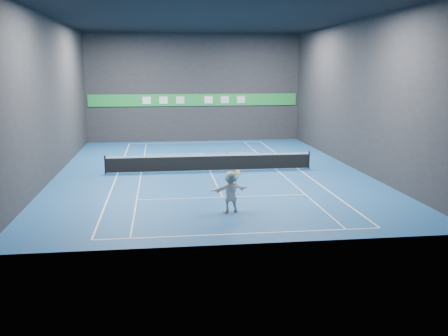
{
  "coord_description": "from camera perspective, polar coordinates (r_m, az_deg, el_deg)",
  "views": [
    {
      "loc": [
        -2.91,
        -29.55,
        6.09
      ],
      "look_at": [
        0.02,
        -6.71,
        1.5
      ],
      "focal_mm": 40.0,
      "sensor_mm": 36.0,
      "label": 1
    }
  ],
  "objects": [
    {
      "name": "wall_right",
      "position": [
        31.9,
        14.78,
        8.05
      ],
      "size": [
        0.1,
        26.0,
        9.0
      ],
      "primitive_type": "cube",
      "color": "#262629",
      "rests_on": "ground"
    },
    {
      "name": "wall_front",
      "position": [
        16.88,
        2.67,
        5.86
      ],
      "size": [
        18.0,
        0.1,
        9.0
      ],
      "primitive_type": "cube",
      "color": "#262629",
      "rests_on": "ground"
    },
    {
      "name": "tennis_net",
      "position": [
        30.21,
        -1.65,
        0.68
      ],
      "size": [
        12.5,
        0.1,
        1.07
      ],
      "color": "black",
      "rests_on": "ground"
    },
    {
      "name": "baseline_near",
      "position": [
        18.91,
        1.96,
        -7.52
      ],
      "size": [
        10.98,
        0.08,
        0.01
      ],
      "primitive_type": "cube",
      "color": "white",
      "rests_on": "ground"
    },
    {
      "name": "tennis_ball",
      "position": [
        21.12,
        0.31,
        1.83
      ],
      "size": [
        0.07,
        0.07,
        0.07
      ],
      "primitive_type": "sphere",
      "color": "#CBDA24",
      "rests_on": "player"
    },
    {
      "name": "sideline_singles_right",
      "position": [
        30.98,
        5.94,
        -0.12
      ],
      "size": [
        0.06,
        23.78,
        0.01
      ],
      "primitive_type": "cube",
      "color": "white",
      "rests_on": "ground"
    },
    {
      "name": "ground",
      "position": [
        30.31,
        -1.65,
        -0.32
      ],
      "size": [
        26.0,
        26.0,
        0.0
      ],
      "primitive_type": "plane",
      "color": "#194F8E",
      "rests_on": "ground"
    },
    {
      "name": "service_line_near",
      "position": [
        24.11,
        -0.13,
        -3.35
      ],
      "size": [
        8.23,
        0.06,
        0.01
      ],
      "primitive_type": "cube",
      "color": "white",
      "rests_on": "ground"
    },
    {
      "name": "player",
      "position": [
        21.47,
        0.75,
        -2.7
      ],
      "size": [
        1.76,
        0.99,
        1.81
      ],
      "primitive_type": "imported",
      "rotation": [
        0.0,
        0.0,
        3.43
      ],
      "color": "white",
      "rests_on": "ground"
    },
    {
      "name": "tennis_racket",
      "position": [
        21.39,
        1.61,
        -0.61
      ],
      "size": [
        0.44,
        0.4,
        0.63
      ],
      "color": "red",
      "rests_on": "player"
    },
    {
      "name": "service_line_far",
      "position": [
        36.58,
        -2.64,
        1.68
      ],
      "size": [
        8.23,
        0.06,
        0.01
      ],
      "primitive_type": "cube",
      "color": "white",
      "rests_on": "ground"
    },
    {
      "name": "sponsor_banner",
      "position": [
        42.66,
        -3.41,
        7.77
      ],
      "size": [
        17.64,
        0.11,
        1.0
      ],
      "color": "green",
      "rests_on": "wall_back"
    },
    {
      "name": "baseline_far",
      "position": [
        41.99,
        -3.26,
        2.92
      ],
      "size": [
        10.98,
        0.08,
        0.01
      ],
      "primitive_type": "cube",
      "color": "white",
      "rests_on": "ground"
    },
    {
      "name": "sideline_doubles_right",
      "position": [
        31.32,
        8.4,
        -0.06
      ],
      "size": [
        0.08,
        23.78,
        0.01
      ],
      "primitive_type": "cube",
      "color": "white",
      "rests_on": "ground"
    },
    {
      "name": "wall_left",
      "position": [
        30.21,
        -19.1,
        7.64
      ],
      "size": [
        0.1,
        26.0,
        9.0
      ],
      "primitive_type": "cube",
      "color": "#262629",
      "rests_on": "ground"
    },
    {
      "name": "sideline_doubles_left",
      "position": [
        30.28,
        -12.04,
        -0.57
      ],
      "size": [
        0.08,
        23.78,
        0.01
      ],
      "primitive_type": "cube",
      "color": "white",
      "rests_on": "ground"
    },
    {
      "name": "ceiling",
      "position": [
        29.84,
        -1.75,
        16.87
      ],
      "size": [
        26.0,
        26.0,
        0.0
      ],
      "primitive_type": "plane",
      "color": "black",
      "rests_on": "ground"
    },
    {
      "name": "wall_back",
      "position": [
        42.68,
        -3.43,
        9.12
      ],
      "size": [
        18.0,
        0.1,
        9.0
      ],
      "primitive_type": "cube",
      "color": "#262629",
      "rests_on": "ground"
    },
    {
      "name": "sideline_singles_left",
      "position": [
        30.2,
        -9.43,
        -0.51
      ],
      "size": [
        0.06,
        23.78,
        0.01
      ],
      "primitive_type": "cube",
      "color": "white",
      "rests_on": "ground"
    },
    {
      "name": "center_service_line",
      "position": [
        30.31,
        -1.65,
        -0.32
      ],
      "size": [
        0.06,
        12.8,
        0.01
      ],
      "primitive_type": "cube",
      "color": "white",
      "rests_on": "ground"
    }
  ]
}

